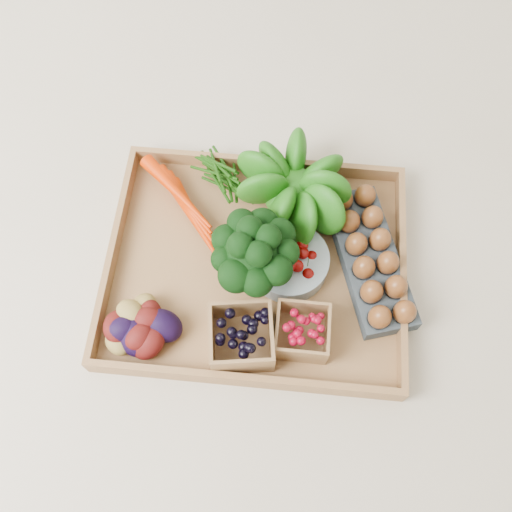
# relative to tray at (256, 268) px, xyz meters

# --- Properties ---
(ground) EXTENTS (4.00, 4.00, 0.00)m
(ground) POSITION_rel_tray_xyz_m (0.00, 0.00, -0.01)
(ground) COLOR beige
(ground) RESTS_ON ground
(tray) EXTENTS (0.55, 0.45, 0.01)m
(tray) POSITION_rel_tray_xyz_m (0.00, 0.00, 0.00)
(tray) COLOR #996D40
(tray) RESTS_ON ground
(carrots) EXTENTS (0.20, 0.14, 0.05)m
(carrots) POSITION_rel_tray_xyz_m (-0.15, 0.11, 0.03)
(carrots) COLOR red
(carrots) RESTS_ON tray
(lettuce) EXTENTS (0.15, 0.15, 0.15)m
(lettuce) POSITION_rel_tray_xyz_m (0.06, 0.14, 0.08)
(lettuce) COLOR #0F520C
(lettuce) RESTS_ON tray
(broccoli) EXTENTS (0.16, 0.16, 0.12)m
(broccoli) POSITION_rel_tray_xyz_m (-0.00, -0.02, 0.07)
(broccoli) COLOR black
(broccoli) RESTS_ON tray
(cherry_bowl) EXTENTS (0.15, 0.15, 0.04)m
(cherry_bowl) POSITION_rel_tray_xyz_m (0.06, 0.01, 0.03)
(cherry_bowl) COLOR #8C9EA5
(cherry_bowl) RESTS_ON tray
(egg_carton) EXTENTS (0.18, 0.30, 0.03)m
(egg_carton) POSITION_rel_tray_xyz_m (0.21, 0.03, 0.02)
(egg_carton) COLOR #343C42
(egg_carton) RESTS_ON tray
(potatoes) EXTENTS (0.15, 0.15, 0.08)m
(potatoes) POSITION_rel_tray_xyz_m (-0.20, -0.15, 0.05)
(potatoes) COLOR #410C0A
(potatoes) RESTS_ON tray
(punnet_blackberry) EXTENTS (0.12, 0.12, 0.07)m
(punnet_blackberry) POSITION_rel_tray_xyz_m (-0.01, -0.15, 0.04)
(punnet_blackberry) COLOR black
(punnet_blackberry) RESTS_ON tray
(punnet_raspberry) EXTENTS (0.09, 0.09, 0.06)m
(punnet_raspberry) POSITION_rel_tray_xyz_m (0.09, -0.13, 0.04)
(punnet_raspberry) COLOR maroon
(punnet_raspberry) RESTS_ON tray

